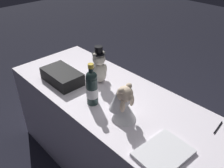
# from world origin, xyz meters

# --- Properties ---
(ground_plane) EXTENTS (12.00, 12.00, 0.00)m
(ground_plane) POSITION_xyz_m (0.00, 0.00, 0.00)
(ground_plane) COLOR black
(reception_table) EXTENTS (1.83, 0.72, 0.77)m
(reception_table) POSITION_xyz_m (0.00, 0.00, 0.38)
(reception_table) COLOR white
(reception_table) RESTS_ON ground_plane
(teddy_bear_groom) EXTENTS (0.15, 0.16, 0.31)m
(teddy_bear_groom) POSITION_xyz_m (0.22, -0.06, 0.89)
(teddy_bear_groom) COLOR silver
(teddy_bear_groom) RESTS_ON reception_table
(teddy_bear_bride) EXTENTS (0.20, 0.16, 0.25)m
(teddy_bear_bride) POSITION_xyz_m (-0.23, 0.12, 0.88)
(teddy_bear_bride) COLOR white
(teddy_bear_bride) RESTS_ON reception_table
(champagne_bottle) EXTENTS (0.08, 0.08, 0.31)m
(champagne_bottle) POSITION_xyz_m (0.03, 0.16, 0.90)
(champagne_bottle) COLOR #1E302D
(champagne_bottle) RESTS_ON reception_table
(signing_pen) EXTENTS (0.02, 0.14, 0.01)m
(signing_pen) POSITION_xyz_m (-0.70, -0.23, 0.77)
(signing_pen) COLOR black
(signing_pen) RESTS_ON reception_table
(gift_case_black) EXTENTS (0.34, 0.21, 0.10)m
(gift_case_black) POSITION_xyz_m (0.41, 0.15, 0.82)
(gift_case_black) COLOR black
(gift_case_black) RESTS_ON reception_table
(guestbook) EXTENTS (0.24, 0.31, 0.02)m
(guestbook) POSITION_xyz_m (-0.59, 0.18, 0.78)
(guestbook) COLOR white
(guestbook) RESTS_ON reception_table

